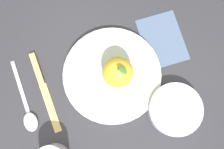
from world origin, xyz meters
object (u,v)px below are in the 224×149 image
at_px(apple, 118,72).
at_px(side_bowl, 175,109).
at_px(dinner_plate, 112,75).
at_px(knife, 42,84).
at_px(linen_napkin, 162,40).
at_px(spoon, 28,113).

relative_size(apple, side_bowl, 0.66).
bearing_deg(dinner_plate, knife, -149.16).
relative_size(side_bowl, linen_napkin, 0.92).
relative_size(spoon, linen_napkin, 1.06).
bearing_deg(apple, linen_napkin, 63.01).
bearing_deg(knife, spoon, -90.23).
bearing_deg(linen_napkin, apple, -116.99).
distance_m(dinner_plate, knife, 0.18).
relative_size(apple, knife, 0.53).
xyz_separation_m(knife, linen_napkin, (0.23, 0.23, -0.00)).
bearing_deg(dinner_plate, apple, 18.43).
height_order(dinner_plate, apple, apple).
bearing_deg(side_bowl, linen_napkin, 120.57).
bearing_deg(dinner_plate, spoon, -132.04).
distance_m(apple, spoon, 0.24).
bearing_deg(dinner_plate, side_bowl, -5.52).
xyz_separation_m(apple, side_bowl, (0.16, -0.02, -0.04)).
relative_size(apple, spoon, 0.57).
height_order(side_bowl, linen_napkin, side_bowl).
distance_m(dinner_plate, side_bowl, 0.18).
bearing_deg(linen_napkin, dinner_plate, -120.38).
bearing_deg(knife, side_bowl, 12.72).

